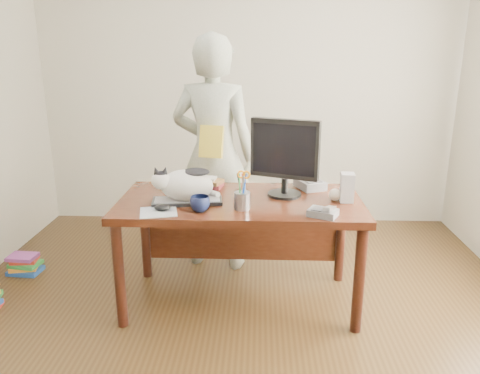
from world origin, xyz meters
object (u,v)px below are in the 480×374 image
Objects in this scene: desk at (241,216)px; baseball at (335,195)px; pen_cup at (242,198)px; cat at (185,184)px; book_pile_b at (25,264)px; keyboard at (187,201)px; speaker at (347,187)px; coffee_mug at (200,204)px; calculator at (310,184)px; book_stack at (209,183)px; phone at (323,212)px; monitor at (285,154)px; mouse at (162,208)px; person at (214,155)px.

baseball is (0.62, -0.07, 0.19)m from desk.
cat is at bearing 164.69° from pen_cup.
book_pile_b is (-1.74, 0.54, -0.75)m from pen_cup.
speaker is at bearing -3.26° from keyboard.
keyboard is at bearing -154.01° from desk.
desk is at bearing 53.42° from coffee_mug.
coffee_mug is at bearing -166.78° from calculator.
baseball is 0.35× the size of book_stack.
book_stack is at bearing 162.74° from baseball.
baseball is (0.11, 0.30, 0.01)m from phone.
cat is at bearing -144.68° from monitor.
book_stack is (-0.00, 0.51, -0.02)m from coffee_mug.
monitor is 0.62m from book_stack.
baseball is (1.09, 0.26, 0.02)m from mouse.
person is (-0.52, 0.52, -0.13)m from monitor.
pen_cup reaches higher than calculator.
person is (-0.23, 0.52, 0.31)m from desk.
cat reaches higher than speaker.
person reaches higher than speaker.
person is (0.01, 0.33, 0.13)m from book_stack.
person reaches higher than desk.
mouse is at bearing -144.60° from desk.
baseball is at bearing 18.20° from pen_cup.
keyboard reaches higher than desk.
book_pile_b is at bearing 158.27° from coffee_mug.
monitor is at bearing 31.17° from coffee_mug.
mouse reaches higher than keyboard.
book_stack is (0.10, 0.36, 0.02)m from keyboard.
calculator is at bearing 116.01° from baseball.
pen_cup is 1.32× the size of speaker.
monitor is at bearing 7.29° from cat.
baseball is (0.96, 0.09, 0.03)m from keyboard.
cat reaches higher than pen_cup.
mouse is at bearing -132.58° from cat.
book_pile_b is at bearing 154.77° from cat.
baseball is 0.90m from book_stack.
phone reaches higher than mouse.
person reaches higher than baseball.
mouse is 1.12m from baseball.
pen_cup is 0.70m from speaker.
book_pile_b is (-1.25, 0.60, -0.70)m from mouse.
speaker is (1.05, 0.08, -0.03)m from cat.
mouse is at bearing -176.69° from coffee_mug.
mouse is 0.50× the size of book_stack.
phone is 0.94m from book_stack.
mouse is 0.43× the size of book_pile_b.
calculator is at bearing 66.40° from monitor.
coffee_mug is at bearing -164.03° from baseball.
desk is at bearing 94.26° from pen_cup.
pen_cup is 0.66m from calculator.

